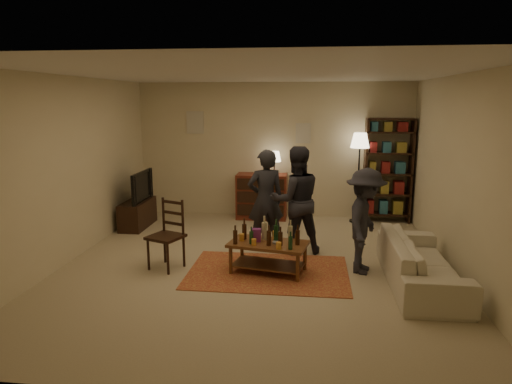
% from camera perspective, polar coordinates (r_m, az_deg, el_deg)
% --- Properties ---
extents(floor, '(6.00, 6.00, 0.00)m').
position_cam_1_polar(floor, '(6.67, -0.09, -9.22)').
color(floor, '#C6B793').
rests_on(floor, ground).
extents(room_shell, '(6.00, 6.00, 6.00)m').
position_cam_1_polar(room_shell, '(9.30, -1.86, 8.11)').
color(room_shell, beige).
rests_on(room_shell, ground).
extents(rug, '(2.20, 1.50, 0.01)m').
position_cam_1_polar(rug, '(6.44, 1.53, -9.95)').
color(rug, maroon).
rests_on(rug, ground).
extents(coffee_table, '(1.15, 0.77, 0.77)m').
position_cam_1_polar(coffee_table, '(6.31, 1.53, -6.70)').
color(coffee_table, brown).
rests_on(coffee_table, ground).
extents(dining_chair, '(0.56, 0.56, 1.00)m').
position_cam_1_polar(dining_chair, '(6.59, -10.91, -4.87)').
color(dining_chair, black).
rests_on(dining_chair, ground).
extents(tv_stand, '(0.40, 1.00, 1.06)m').
position_cam_1_polar(tv_stand, '(8.83, -14.58, -1.81)').
color(tv_stand, black).
rests_on(tv_stand, ground).
extents(dresser, '(1.00, 0.50, 1.36)m').
position_cam_1_polar(dresser, '(9.15, 0.77, -0.39)').
color(dresser, brown).
rests_on(dresser, ground).
extents(bookshelf, '(0.90, 0.34, 2.02)m').
position_cam_1_polar(bookshelf, '(9.19, 16.13, 2.74)').
color(bookshelf, black).
rests_on(bookshelf, ground).
extents(floor_lamp, '(0.36, 0.36, 1.74)m').
position_cam_1_polar(floor_lamp, '(8.94, 12.85, 5.53)').
color(floor_lamp, black).
rests_on(floor_lamp, ground).
extents(sofa, '(0.81, 2.08, 0.61)m').
position_cam_1_polar(sofa, '(6.31, 19.89, -8.21)').
color(sofa, beige).
rests_on(sofa, ground).
extents(person_left, '(0.68, 0.56, 1.60)m').
position_cam_1_polar(person_left, '(7.22, 1.20, -0.97)').
color(person_left, '#23242A').
rests_on(person_left, ground).
extents(person_right, '(0.97, 0.85, 1.67)m').
position_cam_1_polar(person_right, '(7.04, 4.99, -1.04)').
color(person_right, '#24252C').
rests_on(person_right, ground).
extents(person_by_sofa, '(0.77, 1.05, 1.46)m').
position_cam_1_polar(person_by_sofa, '(6.40, 13.46, -3.57)').
color(person_by_sofa, '#26262E').
rests_on(person_by_sofa, ground).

